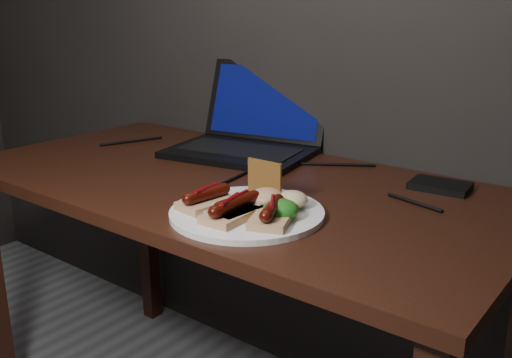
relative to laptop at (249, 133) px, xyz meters
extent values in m
cube|color=#39190E|center=(0.13, -0.25, -0.07)|extent=(1.40, 0.70, 0.03)
cube|color=#39190E|center=(-0.52, 0.05, -0.44)|extent=(0.05, 0.05, 0.72)
cube|color=black|center=(0.01, -0.06, -0.04)|extent=(0.43, 0.33, 0.02)
cube|color=black|center=(0.01, -0.06, -0.03)|extent=(0.35, 0.20, 0.00)
cube|color=black|center=(-0.02, 0.11, 0.08)|extent=(0.40, 0.16, 0.23)
cube|color=#0E0851|center=(-0.02, 0.11, 0.08)|extent=(0.36, 0.14, 0.20)
cube|color=black|center=(0.57, -0.01, -0.04)|extent=(0.14, 0.10, 0.02)
cylinder|color=black|center=(0.14, -0.21, -0.05)|extent=(0.03, 0.18, 0.01)
cylinder|color=black|center=(0.28, 0.01, -0.05)|extent=(0.19, 0.13, 0.01)
cylinder|color=black|center=(0.57, -0.15, -0.05)|extent=(0.14, 0.04, 0.01)
cylinder|color=black|center=(-0.36, -0.14, -0.05)|extent=(0.08, 0.19, 0.01)
cylinder|color=white|center=(0.33, -0.42, -0.05)|extent=(0.39, 0.39, 0.01)
cube|color=#D6AE7D|center=(0.25, -0.46, -0.03)|extent=(0.09, 0.12, 0.02)
cylinder|color=#4C0A05|center=(0.25, -0.46, -0.01)|extent=(0.04, 0.10, 0.02)
sphere|color=#4C0A05|center=(0.24, -0.50, -0.01)|extent=(0.03, 0.02, 0.02)
sphere|color=#4C0A05|center=(0.26, -0.41, -0.01)|extent=(0.03, 0.02, 0.02)
cylinder|color=#69050B|center=(0.25, -0.46, 0.00)|extent=(0.01, 0.07, 0.01)
cube|color=#D6AE7D|center=(0.33, -0.46, -0.03)|extent=(0.08, 0.12, 0.02)
cylinder|color=#4C0A05|center=(0.33, -0.46, -0.01)|extent=(0.03, 0.10, 0.02)
sphere|color=#4C0A05|center=(0.33, -0.50, -0.01)|extent=(0.03, 0.02, 0.02)
sphere|color=#4C0A05|center=(0.34, -0.41, -0.01)|extent=(0.03, 0.02, 0.02)
cylinder|color=#69050B|center=(0.33, -0.46, 0.00)|extent=(0.02, 0.07, 0.01)
cube|color=#D6AE7D|center=(0.41, -0.44, -0.03)|extent=(0.11, 0.13, 0.02)
cylinder|color=#4C0A05|center=(0.41, -0.44, -0.01)|extent=(0.06, 0.10, 0.02)
sphere|color=#4C0A05|center=(0.42, -0.49, -0.01)|extent=(0.03, 0.02, 0.02)
sphere|color=#4C0A05|center=(0.39, -0.40, -0.01)|extent=(0.03, 0.02, 0.02)
cylinder|color=#69050B|center=(0.41, -0.44, 0.00)|extent=(0.05, 0.06, 0.01)
cube|color=#D6AE7D|center=(0.33, -0.48, -0.03)|extent=(0.08, 0.12, 0.02)
cylinder|color=#4C0A05|center=(0.33, -0.48, -0.01)|extent=(0.03, 0.10, 0.02)
sphere|color=#4C0A05|center=(0.34, -0.53, -0.01)|extent=(0.03, 0.02, 0.02)
sphere|color=#4C0A05|center=(0.33, -0.43, -0.01)|extent=(0.03, 0.02, 0.02)
cylinder|color=#69050B|center=(0.33, -0.48, 0.00)|extent=(0.02, 0.07, 0.01)
cube|color=#956128|center=(0.32, -0.35, 0.00)|extent=(0.09, 0.01, 0.08)
ellipsoid|color=#1B5511|center=(0.41, -0.42, -0.02)|extent=(0.07, 0.07, 0.04)
ellipsoid|color=maroon|center=(0.35, -0.38, -0.02)|extent=(0.07, 0.07, 0.04)
ellipsoid|color=beige|center=(0.39, -0.35, -0.02)|extent=(0.06, 0.06, 0.04)
camera|label=1|loc=(1.00, -1.26, 0.36)|focal=40.00mm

